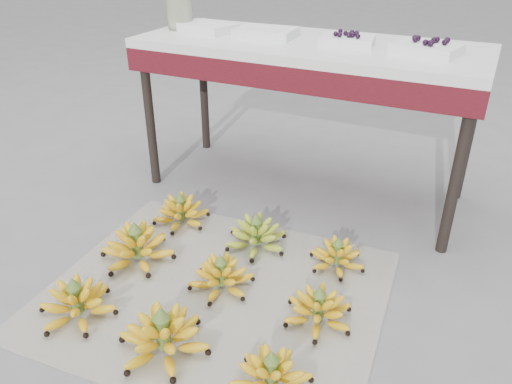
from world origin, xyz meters
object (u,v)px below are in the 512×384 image
at_px(bunch_mid_left, 137,247).
at_px(bunch_back_right, 337,256).
at_px(bunch_mid_right, 318,309).
at_px(bunch_back_left, 181,212).
at_px(bunch_front_center, 163,336).
at_px(bunch_front_right, 271,376).
at_px(bunch_mid_center, 221,276).
at_px(bunch_back_center, 256,235).
at_px(newspaper_mat, 216,292).
at_px(tray_right, 347,40).
at_px(tray_left, 266,33).
at_px(tray_far_right, 427,48).
at_px(tray_far_left, 208,28).
at_px(vendor_table, 308,60).
at_px(glass_jar, 180,13).
at_px(bunch_front_left, 77,303).

xyz_separation_m(bunch_mid_left, bunch_back_right, (0.76, 0.32, -0.02)).
height_order(bunch_mid_right, bunch_back_left, bunch_back_left).
distance_m(bunch_front_center, bunch_front_right, 0.38).
relative_size(bunch_front_center, bunch_mid_right, 1.10).
relative_size(bunch_mid_center, bunch_back_center, 0.93).
xyz_separation_m(newspaper_mat, tray_right, (0.17, 0.95, 0.79)).
height_order(bunch_front_center, bunch_back_right, bunch_front_center).
height_order(bunch_back_left, tray_left, tray_left).
height_order(bunch_mid_center, bunch_mid_right, same).
xyz_separation_m(bunch_mid_center, tray_far_right, (0.51, 0.88, 0.74)).
height_order(bunch_front_right, tray_far_left, tray_far_left).
bearing_deg(bunch_mid_center, newspaper_mat, -123.78).
bearing_deg(bunch_mid_right, bunch_back_left, 140.19).
distance_m(bunch_front_center, tray_right, 1.48).
bearing_deg(tray_left, bunch_back_left, -106.74).
bearing_deg(tray_left, vendor_table, 1.70).
bearing_deg(bunch_front_center, bunch_mid_right, 49.04).
relative_size(tray_far_left, tray_left, 1.06).
xyz_separation_m(bunch_front_center, bunch_back_right, (0.37, 0.70, -0.02)).
bearing_deg(newspaper_mat, bunch_back_center, 89.07).
bearing_deg(glass_jar, vendor_table, 0.76).
xyz_separation_m(bunch_back_left, bunch_back_right, (0.77, -0.01, -0.01)).
relative_size(newspaper_mat, bunch_back_right, 5.02).
xyz_separation_m(bunch_front_left, bunch_front_right, (0.76, 0.01, -0.00)).
height_order(tray_far_left, tray_left, tray_left).
bearing_deg(tray_far_left, tray_left, 1.18).
distance_m(tray_far_left, tray_left, 0.31).
xyz_separation_m(newspaper_mat, bunch_back_right, (0.37, 0.36, 0.05)).
xyz_separation_m(bunch_mid_center, tray_right, (0.16, 0.91, 0.74)).
bearing_deg(bunch_front_left, tray_right, 68.38).
bearing_deg(bunch_back_right, bunch_mid_right, -78.33).
bearing_deg(glass_jar, bunch_mid_right, -39.30).
bearing_deg(bunch_front_right, newspaper_mat, 128.59).
xyz_separation_m(tray_far_left, tray_right, (0.71, 0.01, -0.00)).
bearing_deg(glass_jar, bunch_front_left, -75.27).
bearing_deg(vendor_table, newspaper_mat, -89.20).
distance_m(bunch_back_left, tray_far_right, 1.30).
height_order(bunch_mid_left, bunch_back_right, bunch_mid_left).
distance_m(bunch_front_right, glass_jar, 1.84).
height_order(bunch_back_center, vendor_table, vendor_table).
distance_m(bunch_front_right, bunch_mid_center, 0.51).
height_order(bunch_mid_right, glass_jar, glass_jar).
bearing_deg(bunch_mid_right, bunch_mid_center, 161.78).
bearing_deg(tray_far_right, glass_jar, 179.19).
height_order(bunch_back_left, tray_right, tray_right).
relative_size(vendor_table, tray_far_right, 5.44).
bearing_deg(tray_left, tray_far_right, -1.55).
height_order(bunch_mid_center, tray_right, tray_right).
distance_m(bunch_front_center, bunch_mid_right, 0.54).
relative_size(tray_far_right, glass_jar, 1.83).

